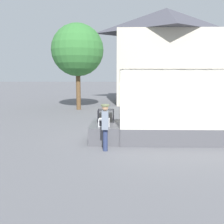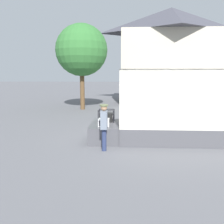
# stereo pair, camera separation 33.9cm
# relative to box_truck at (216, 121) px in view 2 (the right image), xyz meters

# --- Properties ---
(ground_plane) EXTENTS (160.00, 160.00, 0.00)m
(ground_plane) POSITION_rel_box_truck_xyz_m (-4.12, -0.00, -0.88)
(ground_plane) COLOR slate
(box_truck) EXTENTS (7.08, 2.37, 3.08)m
(box_truck) POSITION_rel_box_truck_xyz_m (0.00, 0.00, 0.00)
(box_truck) COLOR #B2B2B7
(box_truck) RESTS_ON ground
(tailgate_deck) EXTENTS (1.27, 2.26, 0.72)m
(tailgate_deck) POSITION_rel_box_truck_xyz_m (-4.76, -0.00, -0.52)
(tailgate_deck) COLOR #4C4C51
(tailgate_deck) RESTS_ON ground
(microwave) EXTENTS (0.46, 0.43, 0.31)m
(microwave) POSITION_rel_box_truck_xyz_m (-4.79, -0.52, -0.00)
(microwave) COLOR white
(microwave) RESTS_ON tailgate_deck
(portable_generator) EXTENTS (0.73, 0.54, 0.56)m
(portable_generator) POSITION_rel_box_truck_xyz_m (-4.73, 0.45, 0.05)
(portable_generator) COLOR black
(portable_generator) RESTS_ON tailgate_deck
(worker_person) EXTENTS (0.32, 0.44, 1.77)m
(worker_person) POSITION_rel_box_truck_xyz_m (-4.68, -1.65, 0.22)
(worker_person) COLOR navy
(worker_person) RESTS_ON ground
(house_backdrop) EXTENTS (10.11, 7.08, 9.21)m
(house_backdrop) POSITION_rel_box_truck_xyz_m (0.50, 14.76, 3.82)
(house_backdrop) COLOR beige
(house_backdrop) RESTS_ON ground
(street_tree) EXTENTS (4.11, 4.11, 6.80)m
(street_tree) POSITION_rel_box_truck_xyz_m (-7.39, 9.32, 3.85)
(street_tree) COLOR brown
(street_tree) RESTS_ON ground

